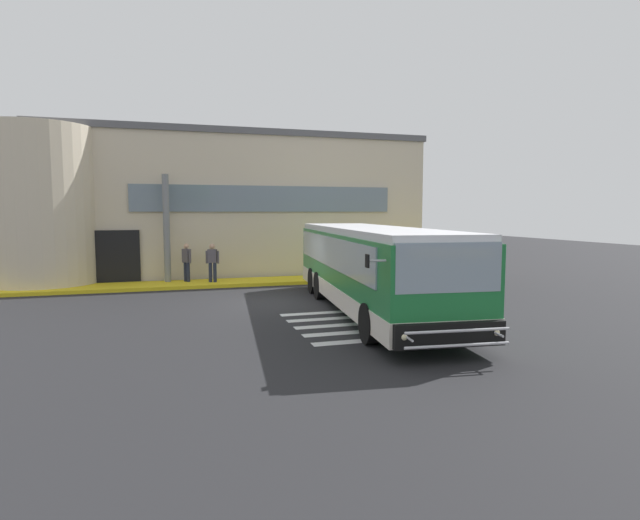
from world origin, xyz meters
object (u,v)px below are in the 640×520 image
bus_main_foreground (371,270)px  passenger_by_doorway (212,261)px  passenger_near_column (187,260)px  entry_support_column (167,228)px

bus_main_foreground → passenger_by_doorway: bus_main_foreground is taller
passenger_near_column → bus_main_foreground: bearing=-54.8°
entry_support_column → bus_main_foreground: size_ratio=0.38×
bus_main_foreground → entry_support_column: bearing=128.1°
passenger_near_column → passenger_by_doorway: size_ratio=1.00×
passenger_near_column → passenger_by_doorway: same height
bus_main_foreground → passenger_near_column: (-5.46, 7.73, -0.26)m
bus_main_foreground → passenger_by_doorway: size_ratio=7.22×
passenger_near_column → passenger_by_doorway: (1.07, -0.52, 0.00)m
bus_main_foreground → passenger_near_column: size_ratio=7.22×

